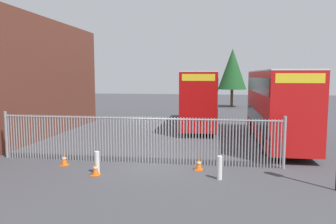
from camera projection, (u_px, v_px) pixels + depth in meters
The scene contains 10 objects.
ground_plane at pixel (176, 134), 23.36m from camera, with size 100.00×100.00×0.00m, color #3D3D42.
palisade_fence at pixel (136, 138), 15.50m from camera, with size 13.54×0.14×2.35m.
double_decker_bus_near_gate at pixel (277, 103), 20.08m from camera, with size 2.54×10.81×4.42m.
double_decker_bus_behind_fence_left at pixel (202, 97), 26.51m from camera, with size 2.54×10.81×4.42m.
bollard_near_left at pixel (97, 162), 13.84m from camera, with size 0.20×0.20×0.95m, color silver.
bollard_center_front at pixel (220, 168), 13.05m from camera, with size 0.20×0.20×0.95m, color silver.
traffic_cone_by_gate at pixel (96, 169), 13.58m from camera, with size 0.34×0.34×0.59m.
traffic_cone_mid_forecourt at pixel (199, 164), 14.35m from camera, with size 0.34×0.34×0.59m.
traffic_cone_near_kerb at pixel (64, 159), 15.09m from camera, with size 0.34×0.34×0.59m.
tree_tall_back at pixel (232, 69), 42.92m from camera, with size 3.70×3.70×7.61m.
Camera 1 is at (2.80, -14.89, 4.12)m, focal length 35.18 mm.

